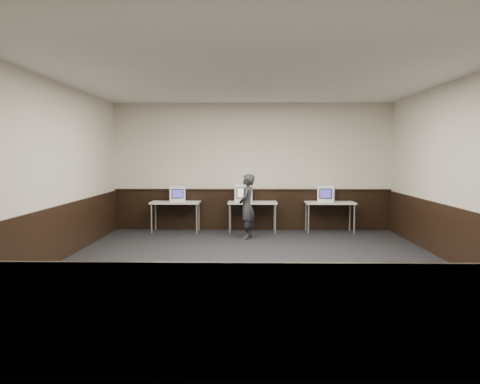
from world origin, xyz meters
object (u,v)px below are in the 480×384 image
(emac_left, at_px, (177,194))
(person, at_px, (247,206))
(emac_center, at_px, (244,193))
(desk_center, at_px, (252,205))
(emac_right, at_px, (326,194))
(desk_left, at_px, (176,205))
(desk_right, at_px, (330,205))

(emac_left, relative_size, person, 0.32)
(emac_center, bearing_deg, desk_center, 2.12)
(emac_right, bearing_deg, emac_center, -165.97)
(desk_left, height_order, emac_center, emac_center)
(emac_right, bearing_deg, desk_right, 9.37)
(desk_right, relative_size, emac_right, 2.38)
(emac_right, bearing_deg, person, -141.30)
(desk_center, bearing_deg, desk_right, 0.00)
(emac_right, height_order, person, person)
(emac_center, bearing_deg, person, -83.92)
(desk_center, bearing_deg, emac_center, -178.27)
(person, bearing_deg, emac_right, 126.61)
(desk_left, distance_m, person, 1.99)
(emac_right, bearing_deg, emac_left, -166.94)
(desk_center, height_order, emac_right, emac_right)
(emac_left, bearing_deg, desk_right, -11.98)
(emac_right, bearing_deg, desk_left, -166.24)
(desk_right, distance_m, emac_right, 0.29)
(emac_left, height_order, person, person)
(desk_left, relative_size, emac_left, 2.57)
(desk_left, distance_m, emac_center, 1.71)
(emac_center, height_order, person, person)
(desk_center, xyz_separation_m, emac_center, (-0.22, -0.01, 0.29))
(desk_left, height_order, person, person)
(emac_left, bearing_deg, desk_left, -140.40)
(desk_center, bearing_deg, person, -98.22)
(desk_center, bearing_deg, emac_right, 0.21)
(desk_right, height_order, emac_center, emac_center)
(emac_left, relative_size, emac_right, 0.93)
(desk_left, bearing_deg, emac_center, -0.23)
(emac_right, xyz_separation_m, person, (-1.94, -0.91, -0.22))
(desk_center, distance_m, emac_center, 0.36)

